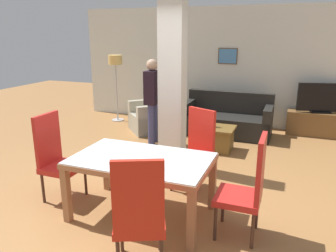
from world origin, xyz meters
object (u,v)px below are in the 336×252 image
Objects in this scene: dining_chair_near_right at (139,213)px; dining_chair_head_right at (248,186)px; bottle at (214,122)px; dining_chair_far_right at (196,149)px; coffee_table at (217,138)px; floor_lamp at (116,66)px; armchair at (153,118)px; tv_screen at (322,98)px; dining_table at (142,169)px; standing_person at (152,96)px; dining_chair_head_left at (56,156)px; tv_stand at (319,124)px; sofa at (227,120)px.

dining_chair_head_right is at bearing 22.91° from dining_chair_near_right.
dining_chair_head_right is 2.72m from bottle.
coffee_table is at bearing -63.31° from dining_chair_far_right.
dining_chair_head_right is 0.71× the size of floor_lamp.
armchair is 4.77× the size of bottle.
tv_screen is (0.92, 4.19, 0.22)m from dining_chair_head_right.
dining_chair_near_right is at bearing 159.44° from armchair.
dining_table is 1.40× the size of dining_chair_near_right.
dining_table is 2.71m from standing_person.
dining_chair_near_right is 0.96× the size of armchair.
standing_person is (-2.17, 2.51, 0.36)m from dining_chair_head_right.
dining_chair_head_left reaches higher than bottle.
standing_person is at bearing -178.08° from coffee_table.
dining_chair_head_right reaches higher than tv_stand.
coffee_table is 1.46m from standing_person.
tv_stand is 0.55m from tv_screen.
coffee_table is at bearing 90.00° from standing_person.
tv_stand is (1.74, 5.08, -0.33)m from dining_chair_near_right.
dining_chair_far_right is at bearing -85.05° from bottle.
bottle is at bearing 68.20° from dining_chair_near_right.
coffee_table is at bearing 19.35° from dining_chair_head_right.
dining_chair_far_right is 1.78× the size of coffee_table.
armchair is 0.71× the size of standing_person.
sofa is 1.93m from tv_stand.
tv_stand is at bearing 141.38° from dining_chair_head_left.
coffee_table is at bearing 91.44° from sofa.
dining_chair_far_right is at bearing 118.85° from dining_chair_head_left.
tv_screen is at bearing 63.02° from dining_table.
dining_chair_head_left and dining_chair_far_right have the same top height.
sofa is 1.58× the size of armchair.
coffee_table is 0.32m from bottle.
tv_stand is at bearing 63.02° from dining_table.
dining_chair_far_right is 0.69× the size of standing_person.
dining_table is 1.63× the size of tv_screen.
armchair reaches higher than dining_table.
dining_table is at bearing -97.15° from coffee_table.
dining_chair_far_right is 0.96× the size of armchair.
sofa is (1.51, 3.64, -0.29)m from dining_chair_head_left.
tv_screen is (1.82, 1.64, 0.58)m from coffee_table.
dining_chair_far_right is (-0.82, 0.89, 0.00)m from dining_chair_head_right.
standing_person reaches higher than dining_chair_head_right.
dining_chair_head_right is 1.00× the size of dining_chair_far_right.
dining_chair_head_right is 0.69× the size of standing_person.
bottle is 1.27m from standing_person.
dining_chair_head_left is 1.84m from dining_chair_far_right.
bottle is 2.52m from tv_stand.
floor_lamp reaches higher than dining_table.
armchair is at bearing 12.66° from sofa.
floor_lamp is at bearing -21.28° from dining_chair_far_right.
armchair is 3.57m from tv_screen.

